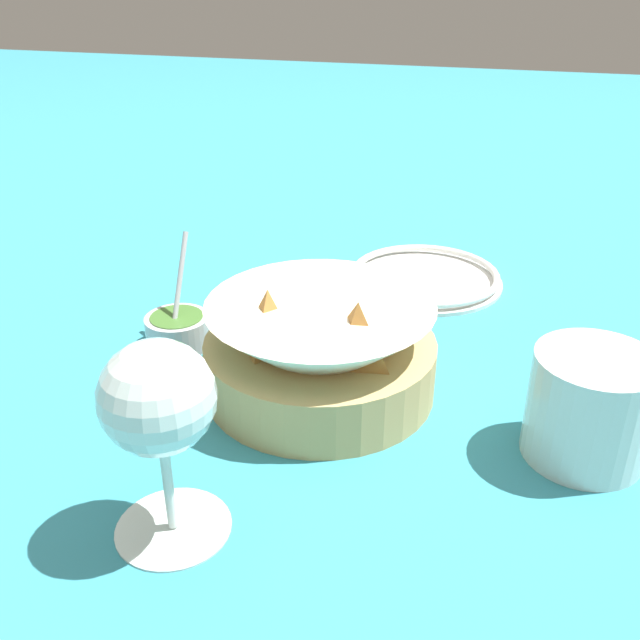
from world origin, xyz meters
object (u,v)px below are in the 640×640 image
wine_glass (158,406)px  beer_mug (589,409)px  sauce_cup (178,329)px  side_plate (425,277)px  food_basket (320,351)px

wine_glass → beer_mug: bearing=-59.0°
beer_mug → sauce_cup: bearing=79.5°
sauce_cup → wine_glass: wine_glass is taller
wine_glass → side_plate: 0.47m
sauce_cup → side_plate: bearing=-44.8°
food_basket → wine_glass: 0.21m
beer_mug → side_plate: size_ratio=0.71×
food_basket → beer_mug: 0.22m
beer_mug → side_plate: beer_mug is taller
sauce_cup → beer_mug: size_ratio=0.84×
wine_glass → side_plate: wine_glass is taller
wine_glass → sauce_cup: bearing=24.7°
sauce_cup → beer_mug: (-0.07, -0.38, 0.02)m
food_basket → side_plate: 0.26m
food_basket → sauce_cup: 0.16m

